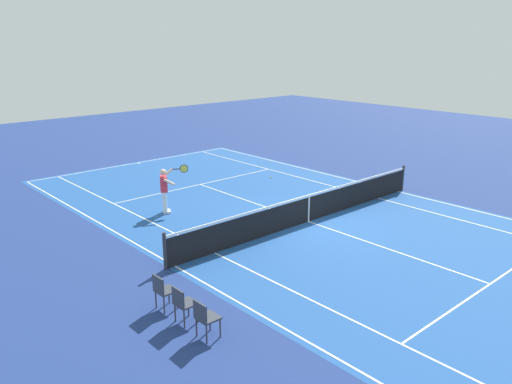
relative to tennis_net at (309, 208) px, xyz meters
name	(u,v)px	position (x,y,z in m)	size (l,w,h in m)	color
ground_plane	(308,222)	(0.00, 0.00, -0.49)	(60.00, 60.00, 0.00)	navy
court_slab	(308,222)	(0.00, 0.00, -0.49)	(24.20, 11.40, 0.00)	#1E4C93
court_line_markings	(308,221)	(0.00, 0.00, -0.49)	(23.85, 11.05, 0.01)	white
tennis_net	(309,208)	(0.00, 0.00, 0.00)	(0.10, 11.70, 1.08)	#2D2D33
tennis_player_near	(165,188)	(4.13, 3.17, 0.44)	(0.75, 1.19, 1.70)	white
tennis_ball	(271,177)	(5.13, -3.05, -0.46)	(0.07, 0.07, 0.07)	#CCE01E
spectator_chair_0	(205,316)	(-3.49, 7.02, 0.03)	(0.44, 0.44, 0.88)	#38383D
spectator_chair_1	(183,302)	(-2.67, 7.02, 0.03)	(0.44, 0.44, 0.88)	#38383D
spectator_chair_2	(163,289)	(-1.85, 7.02, 0.03)	(0.44, 0.44, 0.88)	#38383D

